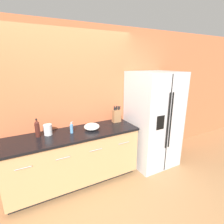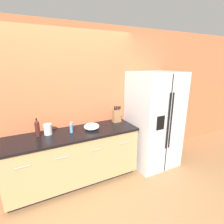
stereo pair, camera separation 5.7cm
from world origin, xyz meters
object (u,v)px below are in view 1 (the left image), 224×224
at_px(refrigerator, 153,119).
at_px(steel_canister, 48,130).
at_px(wine_bottle, 37,129).
at_px(mixing_bowl, 92,127).
at_px(knife_block, 117,116).
at_px(soap_dispenser, 71,128).

xyz_separation_m(refrigerator, steel_canister, (-1.91, 0.21, 0.08)).
bearing_deg(wine_bottle, mixing_bowl, -8.41).
xyz_separation_m(refrigerator, knife_block, (-0.69, 0.23, 0.12)).
distance_m(wine_bottle, steel_canister, 0.15).
bearing_deg(knife_block, mixing_bowl, -165.17).
bearing_deg(soap_dispenser, wine_bottle, 168.31).
height_order(soap_dispenser, steel_canister, soap_dispenser).
xyz_separation_m(knife_block, wine_bottle, (-1.37, -0.03, 0.01)).
bearing_deg(steel_canister, mixing_bowl, -10.57).
height_order(wine_bottle, steel_canister, wine_bottle).
relative_size(knife_block, wine_bottle, 1.11).
xyz_separation_m(refrigerator, soap_dispenser, (-1.58, 0.10, 0.07)).
bearing_deg(steel_canister, wine_bottle, -178.22).
xyz_separation_m(steel_canister, mixing_bowl, (0.67, -0.13, -0.03)).
relative_size(wine_bottle, mixing_bowl, 1.10).
relative_size(wine_bottle, soap_dispenser, 1.52).
xyz_separation_m(soap_dispenser, steel_canister, (-0.34, 0.10, 0.01)).
bearing_deg(knife_block, wine_bottle, -178.92).
relative_size(wine_bottle, steel_canister, 1.56).
bearing_deg(steel_canister, knife_block, 0.99).
relative_size(refrigerator, soap_dispenser, 9.83).
xyz_separation_m(refrigerator, mixing_bowl, (-1.24, 0.08, 0.05)).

